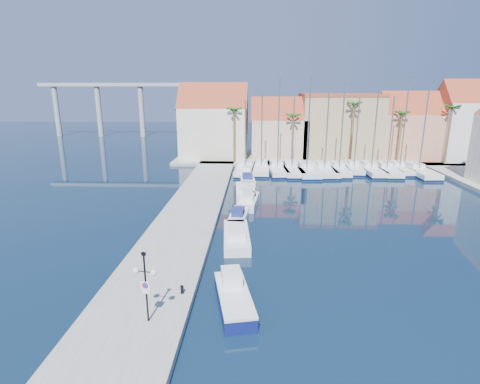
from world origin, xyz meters
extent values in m
plane|color=black|center=(0.00, 0.00, 0.00)|extent=(260.00, 260.00, 0.00)
cube|color=gray|center=(-9.00, 13.50, 0.25)|extent=(6.00, 77.00, 0.50)
cube|color=gray|center=(10.00, 48.00, 0.25)|extent=(54.00, 16.00, 0.50)
cylinder|color=black|center=(-8.01, -4.83, 2.53)|extent=(0.10, 0.10, 4.07)
cylinder|color=black|center=(-8.26, -4.78, 3.45)|extent=(0.51, 0.14, 0.05)
cylinder|color=black|center=(-7.76, -4.88, 3.45)|extent=(0.51, 0.14, 0.05)
sphere|color=white|center=(-8.51, -4.73, 3.45)|extent=(0.37, 0.37, 0.37)
sphere|color=white|center=(-7.51, -4.92, 3.45)|extent=(0.37, 0.37, 0.37)
cube|color=black|center=(-8.01, -4.83, 4.46)|extent=(0.24, 0.16, 0.16)
cube|color=white|center=(-8.02, -4.89, 2.63)|extent=(0.51, 0.12, 0.51)
cylinder|color=red|center=(-8.03, -4.91, 2.69)|extent=(0.34, 0.08, 0.35)
cylinder|color=#1933A5|center=(-8.03, -4.92, 2.69)|extent=(0.24, 0.06, 0.24)
cube|color=white|center=(-8.02, -4.89, 2.28)|extent=(0.41, 0.11, 0.14)
cylinder|color=black|center=(-6.72, -1.92, 0.76)|extent=(0.21, 0.21, 0.52)
cube|color=#0E1757|center=(-3.46, -2.52, 0.41)|extent=(2.90, 5.73, 0.82)
cube|color=white|center=(-3.46, -2.52, 0.91)|extent=(2.90, 5.73, 0.18)
cube|color=white|center=(-3.69, -1.45, 1.41)|extent=(1.46, 1.67, 1.00)
cube|color=white|center=(-3.85, 7.66, 0.40)|extent=(2.68, 6.85, 0.80)
cube|color=white|center=(-3.80, 6.99, 1.10)|extent=(1.69, 2.46, 0.60)
cube|color=white|center=(-3.89, 12.96, 0.40)|extent=(2.04, 5.15, 0.80)
cube|color=navy|center=(-3.93, 12.46, 1.10)|extent=(1.27, 1.85, 0.60)
cube|color=white|center=(-3.04, 18.24, 0.40)|extent=(2.53, 6.17, 0.80)
cube|color=white|center=(-3.11, 17.65, 1.10)|extent=(1.55, 2.23, 0.60)
cube|color=white|center=(-3.51, 22.60, 0.40)|extent=(2.74, 7.27, 0.80)
cube|color=white|center=(-3.46, 21.89, 1.10)|extent=(1.76, 2.60, 0.60)
cube|color=white|center=(-3.45, 28.90, 0.40)|extent=(2.44, 6.02, 0.80)
cube|color=navy|center=(-3.40, 28.32, 1.10)|extent=(1.51, 2.17, 0.60)
cube|color=white|center=(-3.62, 33.80, 0.40)|extent=(1.96, 5.35, 0.80)
cube|color=white|center=(-3.65, 33.28, 1.10)|extent=(1.28, 1.90, 0.60)
cube|color=white|center=(-3.88, 35.96, 0.50)|extent=(3.28, 10.74, 1.00)
cube|color=#0B1738|center=(-3.88, 35.96, 0.18)|extent=(3.35, 10.81, 0.28)
cube|color=white|center=(-3.83, 37.03, 1.30)|extent=(2.09, 3.28, 0.60)
cylinder|color=slate|center=(-3.91, 35.43, 6.08)|extent=(0.20, 0.20, 10.15)
cube|color=white|center=(-1.35, 36.42, 0.50)|extent=(3.21, 10.32, 1.00)
cube|color=#0B1738|center=(-1.35, 36.42, 0.18)|extent=(3.27, 10.38, 0.28)
cube|color=white|center=(-1.30, 37.43, 1.30)|extent=(2.02, 3.15, 0.60)
cylinder|color=slate|center=(-1.38, 35.91, 6.78)|extent=(0.20, 0.20, 11.56)
cube|color=white|center=(1.12, 35.93, 0.50)|extent=(3.49, 10.37, 1.00)
cube|color=#0B1738|center=(1.12, 35.93, 0.18)|extent=(3.55, 10.44, 0.28)
cube|color=white|center=(1.03, 36.95, 1.30)|extent=(2.10, 3.20, 0.60)
cylinder|color=slate|center=(1.16, 35.42, 7.72)|extent=(0.20, 0.20, 13.44)
cube|color=white|center=(3.40, 35.94, 0.50)|extent=(3.48, 10.97, 1.00)
cube|color=#0B1738|center=(3.40, 35.94, 0.18)|extent=(3.54, 11.04, 0.28)
cube|color=white|center=(3.33, 37.02, 1.30)|extent=(2.17, 3.36, 0.60)
cylinder|color=slate|center=(3.43, 35.40, 6.29)|extent=(0.20, 0.20, 10.59)
cube|color=white|center=(5.62, 35.46, 0.50)|extent=(3.45, 11.26, 1.00)
cube|color=#0B1738|center=(5.62, 35.46, 0.18)|extent=(3.52, 11.32, 0.28)
cube|color=white|center=(5.56, 36.57, 1.30)|extent=(2.19, 3.44, 0.60)
cylinder|color=slate|center=(5.65, 34.91, 7.80)|extent=(0.20, 0.20, 13.60)
cube|color=white|center=(8.44, 35.69, 0.50)|extent=(3.35, 10.58, 1.00)
cube|color=#0B1738|center=(8.44, 35.69, 0.18)|extent=(3.41, 10.65, 0.28)
cube|color=white|center=(8.38, 36.73, 1.30)|extent=(2.09, 3.24, 0.60)
cylinder|color=slate|center=(8.48, 35.17, 6.65)|extent=(0.20, 0.20, 11.30)
cube|color=white|center=(10.76, 35.72, 0.50)|extent=(2.71, 9.40, 1.00)
cube|color=#0B1738|center=(10.76, 35.72, 0.18)|extent=(2.77, 9.46, 0.28)
cube|color=white|center=(10.79, 36.66, 1.30)|extent=(1.78, 2.85, 0.60)
cylinder|color=slate|center=(10.74, 35.26, 7.39)|extent=(0.20, 0.20, 12.79)
cube|color=white|center=(13.38, 36.94, 0.50)|extent=(2.79, 8.43, 1.00)
cube|color=#0B1738|center=(13.38, 36.94, 0.18)|extent=(2.86, 8.49, 0.28)
cube|color=white|center=(13.44, 37.77, 1.30)|extent=(1.70, 2.60, 0.60)
cylinder|color=slate|center=(13.34, 36.53, 6.23)|extent=(0.20, 0.20, 10.46)
cube|color=white|center=(15.80, 36.19, 0.50)|extent=(2.92, 10.19, 1.00)
cube|color=#0B1738|center=(15.80, 36.19, 0.18)|extent=(2.98, 10.25, 0.28)
cube|color=white|center=(15.78, 37.20, 1.30)|extent=(1.93, 3.09, 0.60)
cylinder|color=slate|center=(15.82, 35.68, 6.65)|extent=(0.20, 0.20, 11.29)
cube|color=white|center=(18.11, 35.87, 0.50)|extent=(2.70, 9.78, 1.00)
cube|color=#0B1738|center=(18.11, 35.87, 0.18)|extent=(2.76, 9.84, 0.28)
cube|color=white|center=(18.13, 36.84, 1.30)|extent=(1.82, 2.95, 0.60)
cylinder|color=slate|center=(18.11, 35.38, 6.40)|extent=(0.20, 0.20, 10.79)
cube|color=white|center=(20.40, 36.84, 0.50)|extent=(2.81, 8.29, 1.00)
cube|color=#0B1738|center=(20.40, 36.84, 0.18)|extent=(2.88, 8.35, 0.28)
cube|color=white|center=(20.32, 37.65, 1.30)|extent=(1.69, 2.56, 0.60)
cylinder|color=slate|center=(20.43, 36.44, 7.82)|extent=(0.20, 0.20, 13.64)
cube|color=white|center=(22.76, 35.44, 0.50)|extent=(3.25, 10.87, 1.00)
cube|color=#0B1738|center=(22.76, 35.44, 0.18)|extent=(3.31, 10.93, 0.28)
cube|color=white|center=(22.72, 36.52, 1.30)|extent=(2.09, 3.31, 0.60)
cylinder|color=slate|center=(22.79, 34.91, 7.08)|extent=(0.20, 0.20, 12.16)
cube|color=beige|center=(-10.00, 47.00, 5.00)|extent=(12.00, 9.00, 9.00)
cube|color=brown|center=(-10.00, 47.00, 9.50)|extent=(12.30, 9.00, 9.00)
cube|color=tan|center=(2.00, 47.00, 4.00)|extent=(10.00, 8.00, 7.00)
cube|color=brown|center=(2.00, 47.00, 7.50)|extent=(10.30, 8.00, 8.00)
cube|color=tan|center=(13.00, 48.00, 6.00)|extent=(14.00, 10.00, 11.00)
cube|color=brown|center=(13.00, 48.00, 11.75)|extent=(14.20, 10.20, 0.50)
cube|color=tan|center=(25.00, 47.00, 4.50)|extent=(10.00, 8.00, 8.00)
cube|color=brown|center=(25.00, 47.00, 8.50)|extent=(10.30, 8.00, 8.00)
cube|color=silver|center=(34.00, 46.00, 5.50)|extent=(8.00, 8.00, 10.00)
cube|color=brown|center=(34.00, 46.00, 10.50)|extent=(8.30, 8.00, 8.00)
cylinder|color=brown|center=(-6.00, 42.00, 5.00)|extent=(0.36, 0.36, 9.00)
sphere|color=#1F5D1A|center=(-6.00, 42.00, 9.35)|extent=(2.60, 2.60, 2.60)
cylinder|color=brown|center=(4.00, 42.00, 4.50)|extent=(0.36, 0.36, 8.00)
sphere|color=#1F5D1A|center=(4.00, 42.00, 8.35)|extent=(2.60, 2.60, 2.60)
cylinder|color=brown|center=(14.00, 42.00, 5.50)|extent=(0.36, 0.36, 10.00)
sphere|color=#1F5D1A|center=(14.00, 42.00, 10.35)|extent=(2.60, 2.60, 2.60)
cylinder|color=brown|center=(22.00, 42.00, 4.75)|extent=(0.36, 0.36, 8.50)
sphere|color=#1F5D1A|center=(22.00, 42.00, 8.85)|extent=(2.60, 2.60, 2.60)
cylinder|color=brown|center=(30.00, 42.00, 5.25)|extent=(0.36, 0.36, 9.50)
sphere|color=#1F5D1A|center=(30.00, 42.00, 9.85)|extent=(2.60, 2.60, 2.60)
cube|color=#9E9E99|center=(-38.00, 82.00, 14.00)|extent=(48.00, 2.20, 0.90)
cylinder|color=#9E9E99|center=(-58.00, 82.00, 7.00)|extent=(1.40, 1.40, 14.00)
cylinder|color=#9E9E99|center=(-46.00, 82.00, 7.00)|extent=(1.40, 1.40, 14.00)
cylinder|color=#9E9E99|center=(-34.00, 82.00, 7.00)|extent=(1.40, 1.40, 14.00)
cylinder|color=#9E9E99|center=(-22.00, 82.00, 7.00)|extent=(1.40, 1.40, 14.00)
camera|label=1|loc=(-2.26, -22.41, 12.67)|focal=28.00mm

